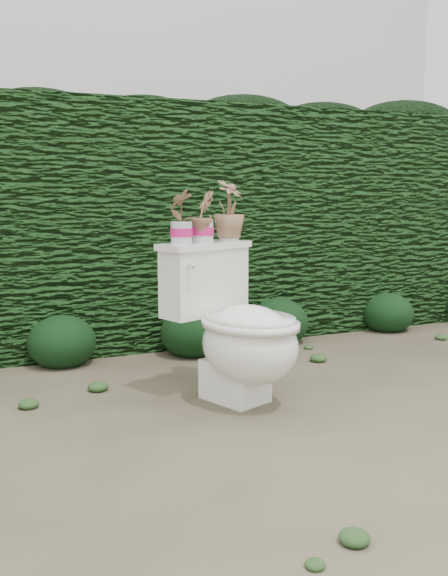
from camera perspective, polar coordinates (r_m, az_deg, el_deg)
name	(u,v)px	position (r m, az deg, el deg)	size (l,w,h in m)	color
ground	(253,400)	(3.26, 2.57, -9.90)	(60.00, 60.00, 0.00)	#72694E
hedge	(154,224)	(4.58, -6.23, 5.66)	(8.00, 1.00, 1.60)	#1E4918
house_wall	(97,118)	(9.04, -11.23, 14.63)	(8.00, 3.50, 4.00)	silver
toilet	(238,331)	(3.15, 1.23, -3.84)	(0.67, 0.79, 0.78)	white
potted_plant_left	(181,218)	(3.15, -3.82, 6.25)	(0.14, 0.09, 0.26)	#438228
potted_plant_center	(203,218)	(3.24, -1.89, 6.22)	(0.13, 0.11, 0.25)	#438228
potted_plant_right	(229,212)	(3.37, 0.46, 6.79)	(0.17, 0.17, 0.30)	#438228
liriope_clump_2	(62,337)	(3.98, -14.24, -4.28)	(0.41, 0.41, 0.33)	black
liriope_clump_3	(193,328)	(4.10, -2.73, -3.55)	(0.43, 0.43, 0.34)	black
liriope_clump_4	(278,318)	(4.42, 4.84, -2.70)	(0.42, 0.42, 0.33)	black
liriope_clump_5	(387,309)	(4.95, 14.32, -1.86)	(0.39, 0.39, 0.31)	black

